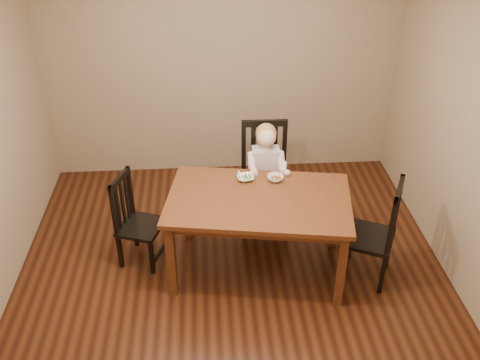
{
  "coord_description": "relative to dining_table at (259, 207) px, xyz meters",
  "views": [
    {
      "loc": [
        -0.2,
        -3.74,
        3.42
      ],
      "look_at": [
        0.09,
        0.25,
        0.9
      ],
      "focal_mm": 40.0,
      "sensor_mm": 36.0,
      "label": 1
    }
  ],
  "objects": [
    {
      "name": "fork",
      "position": [
        -0.14,
        0.3,
        0.14
      ],
      "size": [
        0.05,
        0.11,
        0.05
      ],
      "rotation": [
        0.0,
        0.0,
        0.32
      ],
      "color": "silver",
      "rests_on": "bowl_peas"
    },
    {
      "name": "bowl_veg",
      "position": [
        0.18,
        0.28,
        0.12
      ],
      "size": [
        0.16,
        0.16,
        0.05
      ],
      "primitive_type": "imported",
      "rotation": [
        0.0,
        0.0,
        -0.05
      ],
      "color": "silver",
      "rests_on": "dining_table"
    },
    {
      "name": "bowl_peas",
      "position": [
        -0.09,
        0.31,
        0.11
      ],
      "size": [
        0.17,
        0.17,
        0.04
      ],
      "primitive_type": "imported",
      "rotation": [
        0.0,
        0.0,
        0.1
      ],
      "color": "silver",
      "rests_on": "dining_table"
    },
    {
      "name": "chair_left",
      "position": [
        -1.12,
        0.23,
        -0.27
      ],
      "size": [
        0.49,
        0.5,
        0.91
      ],
      "rotation": [
        0.0,
        0.0,
        -1.91
      ],
      "color": "black",
      "rests_on": "room"
    },
    {
      "name": "toddler",
      "position": [
        0.14,
        0.7,
        -0.01
      ],
      "size": [
        0.36,
        0.45,
        0.61
      ],
      "primitive_type": null,
      "rotation": [
        0.0,
        0.0,
        3.13
      ],
      "color": "silver",
      "rests_on": "chair_child"
    },
    {
      "name": "dining_table",
      "position": [
        0.0,
        0.0,
        0.0
      ],
      "size": [
        1.73,
        1.2,
        0.8
      ],
      "rotation": [
        0.0,
        0.0,
        -0.16
      ],
      "color": "#502712",
      "rests_on": "room"
    },
    {
      "name": "chair_child",
      "position": [
        0.14,
        0.75,
        -0.17
      ],
      "size": [
        0.49,
        0.47,
        1.11
      ],
      "rotation": [
        0.0,
        0.0,
        3.13
      ],
      "color": "black",
      "rests_on": "room"
    },
    {
      "name": "chair_right",
      "position": [
        1.03,
        -0.18,
        -0.22
      ],
      "size": [
        0.57,
        0.58,
        1.02
      ],
      "rotation": [
        0.0,
        0.0,
        1.12
      ],
      "color": "black",
      "rests_on": "room"
    },
    {
      "name": "room",
      "position": [
        -0.24,
        -0.1,
        0.64
      ],
      "size": [
        4.01,
        4.01,
        2.71
      ],
      "color": "#45210E",
      "rests_on": "ground"
    }
  ]
}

